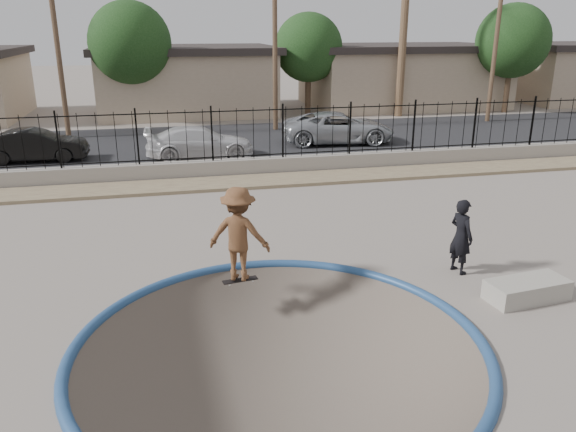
% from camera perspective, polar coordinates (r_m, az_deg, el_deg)
% --- Properties ---
extents(ground, '(120.00, 120.00, 2.20)m').
position_cam_1_polar(ground, '(21.95, -7.85, 2.27)').
color(ground, gray).
rests_on(ground, ground).
extents(bowl_pit, '(6.84, 6.84, 1.80)m').
position_cam_1_polar(bowl_pit, '(9.63, -0.84, -13.14)').
color(bowl_pit, '#4E433C').
rests_on(bowl_pit, ground).
extents(coping_ring, '(7.04, 7.04, 0.20)m').
position_cam_1_polar(coping_ring, '(9.63, -0.84, -13.14)').
color(coping_ring, navy).
rests_on(coping_ring, ground).
extents(rock_strip, '(42.00, 1.60, 0.11)m').
position_cam_1_polar(rock_strip, '(18.95, -7.23, 3.27)').
color(rock_strip, '#998864').
rests_on(rock_strip, ground).
extents(retaining_wall, '(42.00, 0.45, 0.60)m').
position_cam_1_polar(retaining_wall, '(19.95, -7.58, 4.77)').
color(retaining_wall, gray).
rests_on(retaining_wall, ground).
extents(fence, '(40.00, 0.04, 1.80)m').
position_cam_1_polar(fence, '(19.70, -7.73, 8.16)').
color(fence, black).
rests_on(fence, retaining_wall).
extents(street, '(90.00, 8.00, 0.04)m').
position_cam_1_polar(street, '(26.54, -8.96, 7.59)').
color(street, black).
rests_on(street, ground).
extents(house_center, '(10.60, 8.60, 3.90)m').
position_cam_1_polar(house_center, '(35.67, -10.28, 13.54)').
color(house_center, tan).
rests_on(house_center, ground).
extents(house_east, '(12.60, 8.60, 3.90)m').
position_cam_1_polar(house_east, '(38.92, 11.40, 13.89)').
color(house_east, tan).
rests_on(house_east, ground).
extents(utility_pole_left, '(1.70, 0.24, 9.00)m').
position_cam_1_polar(utility_pole_left, '(28.33, -22.51, 16.70)').
color(utility_pole_left, '#473323').
rests_on(utility_pole_left, ground).
extents(utility_pole_mid, '(1.70, 0.24, 9.50)m').
position_cam_1_polar(utility_pole_mid, '(28.56, -1.34, 18.56)').
color(utility_pole_mid, '#473323').
rests_on(utility_pole_mid, ground).
extents(utility_pole_right, '(1.70, 0.24, 9.00)m').
position_cam_1_polar(utility_pole_right, '(33.10, 20.48, 17.05)').
color(utility_pole_right, '#473323').
rests_on(utility_pole_right, ground).
extents(street_tree_left, '(4.32, 4.32, 6.36)m').
position_cam_1_polar(street_tree_left, '(32.03, -15.77, 16.56)').
color(street_tree_left, '#473323').
rests_on(street_tree_left, ground).
extents(street_tree_mid, '(3.96, 3.96, 5.83)m').
position_cam_1_polar(street_tree_mid, '(34.13, 2.09, 16.72)').
color(street_tree_mid, '#473323').
rests_on(street_tree_mid, ground).
extents(street_tree_right, '(4.32, 4.32, 6.36)m').
position_cam_1_polar(street_tree_right, '(37.26, 21.88, 16.17)').
color(street_tree_right, '#473323').
rests_on(street_tree_right, ground).
extents(skater, '(1.45, 1.17, 1.96)m').
position_cam_1_polar(skater, '(11.45, -5.01, -2.30)').
color(skater, brown).
rests_on(skater, ground).
extents(skateboard, '(0.76, 0.29, 0.06)m').
position_cam_1_polar(skateboard, '(11.81, -4.89, -6.51)').
color(skateboard, black).
rests_on(skateboard, ground).
extents(videographer, '(0.54, 0.68, 1.64)m').
position_cam_1_polar(videographer, '(12.53, 17.17, -1.98)').
color(videographer, black).
rests_on(videographer, ground).
extents(concrete_ledge, '(1.67, 0.88, 0.40)m').
position_cam_1_polar(concrete_ledge, '(11.97, 23.11, -6.92)').
color(concrete_ledge, gray).
rests_on(concrete_ledge, ground).
extents(car_b, '(3.83, 1.36, 1.26)m').
position_cam_1_polar(car_b, '(24.05, -24.24, 6.57)').
color(car_b, black).
rests_on(car_b, street).
extents(car_c, '(4.26, 1.75, 1.23)m').
position_cam_1_polar(car_c, '(22.87, -8.96, 7.42)').
color(car_c, silver).
rests_on(car_c, street).
extents(car_d, '(5.18, 2.79, 1.38)m').
position_cam_1_polar(car_d, '(25.58, 5.13, 8.94)').
color(car_d, '#9FA2A7').
rests_on(car_d, street).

